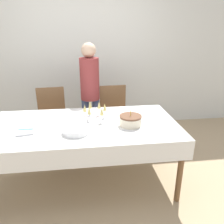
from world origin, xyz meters
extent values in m
plane|color=tan|center=(0.00, 0.00, 0.00)|extent=(12.00, 12.00, 0.00)
cube|color=silver|center=(0.00, 1.73, 1.35)|extent=(8.00, 0.05, 2.70)
cube|color=white|center=(0.00, 0.00, 0.75)|extent=(2.06, 1.03, 0.03)
cube|color=white|center=(0.00, 0.00, 0.66)|extent=(2.09, 1.06, 0.21)
cylinder|color=brown|center=(0.97, -0.45, 0.37)|extent=(0.06, 0.06, 0.73)
cylinder|color=brown|center=(-0.97, 0.45, 0.37)|extent=(0.06, 0.06, 0.73)
cylinder|color=brown|center=(0.97, 0.45, 0.37)|extent=(0.06, 0.06, 0.73)
cube|color=brown|center=(-0.46, 0.76, 0.43)|extent=(0.45, 0.45, 0.04)
cube|color=brown|center=(-0.48, 0.96, 0.70)|extent=(0.40, 0.07, 0.50)
cylinder|color=brown|center=(-0.27, 0.60, 0.21)|extent=(0.04, 0.04, 0.41)
cylinder|color=brown|center=(-0.63, 0.57, 0.21)|extent=(0.04, 0.04, 0.41)
cylinder|color=brown|center=(-0.30, 0.96, 0.21)|extent=(0.04, 0.04, 0.41)
cylinder|color=brown|center=(-0.66, 0.93, 0.21)|extent=(0.04, 0.04, 0.41)
cube|color=brown|center=(0.46, 0.76, 0.43)|extent=(0.45, 0.45, 0.04)
cube|color=brown|center=(0.45, 0.96, 0.70)|extent=(0.40, 0.06, 0.50)
cylinder|color=brown|center=(0.66, 0.60, 0.21)|extent=(0.04, 0.04, 0.41)
cylinder|color=brown|center=(0.30, 0.57, 0.21)|extent=(0.04, 0.04, 0.41)
cylinder|color=brown|center=(0.63, 0.96, 0.21)|extent=(0.04, 0.04, 0.41)
cylinder|color=brown|center=(0.27, 0.93, 0.21)|extent=(0.04, 0.04, 0.41)
cylinder|color=beige|center=(0.51, -0.10, 0.81)|extent=(0.24, 0.24, 0.09)
cylinder|color=brown|center=(0.51, -0.10, 0.87)|extent=(0.24, 0.24, 0.02)
cylinder|color=yellow|center=(0.51, -0.10, 0.90)|extent=(0.01, 0.01, 0.06)
sphere|color=#F9CC4C|center=(0.51, -0.10, 0.94)|extent=(0.01, 0.01, 0.01)
cylinder|color=silver|center=(0.13, 0.13, 0.77)|extent=(0.38, 0.38, 0.01)
cylinder|color=silver|center=(0.25, 0.15, 0.77)|extent=(0.05, 0.05, 0.00)
cylinder|color=silver|center=(0.25, 0.15, 0.81)|extent=(0.01, 0.01, 0.08)
cone|color=#E0CC72|center=(0.25, 0.15, 0.90)|extent=(0.04, 0.04, 0.08)
cylinder|color=silver|center=(0.19, 0.23, 0.77)|extent=(0.05, 0.05, 0.00)
cylinder|color=silver|center=(0.19, 0.23, 0.81)|extent=(0.01, 0.01, 0.08)
cone|color=#E0CC72|center=(0.19, 0.23, 0.90)|extent=(0.04, 0.04, 0.08)
cylinder|color=silver|center=(0.08, 0.25, 0.77)|extent=(0.05, 0.05, 0.00)
cylinder|color=silver|center=(0.08, 0.25, 0.81)|extent=(0.01, 0.01, 0.08)
cone|color=#E0CC72|center=(0.08, 0.25, 0.90)|extent=(0.04, 0.04, 0.08)
cylinder|color=silver|center=(0.02, 0.14, 0.77)|extent=(0.05, 0.05, 0.00)
cylinder|color=silver|center=(0.02, 0.14, 0.81)|extent=(0.01, 0.01, 0.08)
cone|color=#E0CC72|center=(0.02, 0.14, 0.90)|extent=(0.04, 0.04, 0.08)
cylinder|color=silver|center=(0.07, 0.05, 0.77)|extent=(0.05, 0.05, 0.00)
cylinder|color=silver|center=(0.07, 0.05, 0.81)|extent=(0.01, 0.01, 0.08)
cone|color=#E0CC72|center=(0.07, 0.05, 0.90)|extent=(0.04, 0.04, 0.08)
cylinder|color=silver|center=(0.21, 0.01, 0.77)|extent=(0.05, 0.05, 0.00)
cylinder|color=silver|center=(0.21, 0.01, 0.81)|extent=(0.01, 0.01, 0.08)
cone|color=#E0CC72|center=(0.21, 0.01, 0.90)|extent=(0.04, 0.04, 0.08)
cylinder|color=white|center=(-0.07, -0.21, 0.77)|extent=(0.28, 0.28, 0.01)
cylinder|color=white|center=(-0.07, -0.21, 0.77)|extent=(0.28, 0.28, 0.01)
cylinder|color=white|center=(-0.07, -0.21, 0.78)|extent=(0.28, 0.28, 0.01)
cylinder|color=white|center=(-0.07, -0.21, 0.79)|extent=(0.28, 0.28, 0.01)
cylinder|color=white|center=(-0.07, -0.21, 0.79)|extent=(0.28, 0.28, 0.01)
cylinder|color=white|center=(-0.07, -0.21, 0.80)|extent=(0.28, 0.28, 0.01)
cylinder|color=white|center=(-0.07, -0.21, 0.81)|extent=(0.28, 0.28, 0.01)
cylinder|color=white|center=(-0.07, -0.21, 0.81)|extent=(0.28, 0.28, 0.01)
cylinder|color=white|center=(-0.07, -0.21, 0.82)|extent=(0.28, 0.28, 0.01)
cylinder|color=white|center=(-0.05, 0.05, 0.77)|extent=(0.21, 0.21, 0.01)
cylinder|color=white|center=(-0.05, 0.05, 0.77)|extent=(0.21, 0.21, 0.01)
cylinder|color=white|center=(-0.05, 0.05, 0.78)|extent=(0.21, 0.21, 0.01)
cylinder|color=white|center=(-0.05, 0.05, 0.79)|extent=(0.21, 0.21, 0.01)
cylinder|color=white|center=(-0.05, 0.05, 0.79)|extent=(0.21, 0.21, 0.01)
cylinder|color=white|center=(-0.05, 0.05, 0.80)|extent=(0.21, 0.21, 0.01)
cube|color=silver|center=(0.53, -0.27, 0.76)|extent=(0.28, 0.14, 0.00)
cube|color=silver|center=(-0.58, -0.20, 0.77)|extent=(0.18, 0.09, 0.02)
cube|color=#8CC6E0|center=(-0.60, -0.01, 0.77)|extent=(0.15, 0.15, 0.01)
cylinder|color=#3F4C72|center=(0.03, 0.92, 0.38)|extent=(0.11, 0.11, 0.77)
cylinder|color=#3F4C72|center=(0.19, 0.92, 0.38)|extent=(0.11, 0.11, 0.77)
cylinder|color=maroon|center=(0.11, 0.92, 1.07)|extent=(0.28, 0.28, 0.61)
sphere|color=#D8B293|center=(0.11, 0.92, 1.48)|extent=(0.21, 0.21, 0.21)
camera|label=1|loc=(0.03, -2.24, 1.74)|focal=35.00mm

